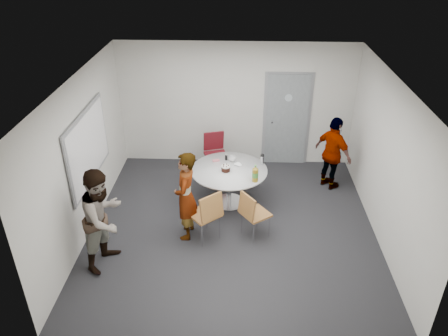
{
  "coord_description": "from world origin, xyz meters",
  "views": [
    {
      "loc": [
        0.11,
        -6.29,
        4.77
      ],
      "look_at": [
        -0.16,
        0.25,
        1.06
      ],
      "focal_mm": 35.0,
      "sensor_mm": 36.0,
      "label": 1
    }
  ],
  "objects_px": {
    "door": "(287,120)",
    "chair_near_right": "(252,211)",
    "person_right": "(333,154)",
    "person_main": "(186,196)",
    "person_left": "(103,218)",
    "whiteboard": "(88,147)",
    "chair_near_left": "(207,212)",
    "chair_far": "(215,150)",
    "table": "(231,174)"
  },
  "relations": [
    {
      "from": "chair_near_right",
      "to": "person_main",
      "type": "bearing_deg",
      "value": -126.76
    },
    {
      "from": "door",
      "to": "table",
      "type": "distance_m",
      "value": 2.11
    },
    {
      "from": "chair_near_right",
      "to": "chair_far",
      "type": "height_order",
      "value": "chair_far"
    },
    {
      "from": "person_main",
      "to": "table",
      "type": "bearing_deg",
      "value": 146.34
    },
    {
      "from": "whiteboard",
      "to": "table",
      "type": "distance_m",
      "value": 2.59
    },
    {
      "from": "chair_near_left",
      "to": "person_left",
      "type": "bearing_deg",
      "value": 160.12
    },
    {
      "from": "table",
      "to": "chair_near_right",
      "type": "bearing_deg",
      "value": -69.3
    },
    {
      "from": "whiteboard",
      "to": "chair_near_left",
      "type": "height_order",
      "value": "whiteboard"
    },
    {
      "from": "table",
      "to": "chair_near_left",
      "type": "relative_size",
      "value": 1.5
    },
    {
      "from": "whiteboard",
      "to": "person_main",
      "type": "xyz_separation_m",
      "value": [
        1.68,
        -0.45,
        -0.66
      ]
    },
    {
      "from": "table",
      "to": "chair_near_right",
      "type": "height_order",
      "value": "table"
    },
    {
      "from": "whiteboard",
      "to": "person_left",
      "type": "distance_m",
      "value": 1.42
    },
    {
      "from": "door",
      "to": "person_main",
      "type": "height_order",
      "value": "door"
    },
    {
      "from": "chair_near_right",
      "to": "chair_far",
      "type": "bearing_deg",
      "value": 163.15
    },
    {
      "from": "chair_near_right",
      "to": "person_left",
      "type": "xyz_separation_m",
      "value": [
        -2.28,
        -0.71,
        0.31
      ]
    },
    {
      "from": "person_main",
      "to": "chair_near_right",
      "type": "bearing_deg",
      "value": 91.17
    },
    {
      "from": "door",
      "to": "person_right",
      "type": "relative_size",
      "value": 1.39
    },
    {
      "from": "door",
      "to": "chair_near_right",
      "type": "distance_m",
      "value": 2.9
    },
    {
      "from": "door",
      "to": "chair_far",
      "type": "bearing_deg",
      "value": -158.56
    },
    {
      "from": "chair_near_left",
      "to": "person_left",
      "type": "distance_m",
      "value": 1.67
    },
    {
      "from": "person_main",
      "to": "person_left",
      "type": "distance_m",
      "value": 1.38
    },
    {
      "from": "chair_far",
      "to": "person_right",
      "type": "xyz_separation_m",
      "value": [
        2.37,
        -0.43,
        0.18
      ]
    },
    {
      "from": "person_main",
      "to": "chair_near_left",
      "type": "bearing_deg",
      "value": 71.15
    },
    {
      "from": "chair_far",
      "to": "person_main",
      "type": "xyz_separation_m",
      "value": [
        -0.35,
        -2.14,
        0.22
      ]
    },
    {
      "from": "whiteboard",
      "to": "table",
      "type": "bearing_deg",
      "value": 12.96
    },
    {
      "from": "door",
      "to": "chair_far",
      "type": "xyz_separation_m",
      "value": [
        -1.52,
        -0.6,
        -0.45
      ]
    },
    {
      "from": "table",
      "to": "person_right",
      "type": "relative_size",
      "value": 0.94
    },
    {
      "from": "person_main",
      "to": "person_right",
      "type": "relative_size",
      "value": 1.04
    },
    {
      "from": "chair_far",
      "to": "person_left",
      "type": "bearing_deg",
      "value": 45.46
    },
    {
      "from": "person_main",
      "to": "door",
      "type": "bearing_deg",
      "value": 147.42
    },
    {
      "from": "chair_near_right",
      "to": "person_right",
      "type": "height_order",
      "value": "person_right"
    },
    {
      "from": "whiteboard",
      "to": "chair_near_right",
      "type": "bearing_deg",
      "value": -9.5
    },
    {
      "from": "chair_near_right",
      "to": "person_right",
      "type": "bearing_deg",
      "value": 100.61
    },
    {
      "from": "chair_near_left",
      "to": "person_main",
      "type": "height_order",
      "value": "person_main"
    },
    {
      "from": "door",
      "to": "person_right",
      "type": "xyz_separation_m",
      "value": [
        0.85,
        -1.03,
        -0.26
      ]
    },
    {
      "from": "door",
      "to": "chair_near_right",
      "type": "bearing_deg",
      "value": -105.69
    },
    {
      "from": "person_main",
      "to": "person_left",
      "type": "height_order",
      "value": "person_left"
    },
    {
      "from": "door",
      "to": "table",
      "type": "relative_size",
      "value": 1.49
    },
    {
      "from": "person_main",
      "to": "person_right",
      "type": "height_order",
      "value": "person_main"
    },
    {
      "from": "chair_near_right",
      "to": "person_main",
      "type": "distance_m",
      "value": 1.13
    },
    {
      "from": "table",
      "to": "person_main",
      "type": "relative_size",
      "value": 0.9
    },
    {
      "from": "person_left",
      "to": "table",
      "type": "bearing_deg",
      "value": -27.45
    },
    {
      "from": "whiteboard",
      "to": "chair_near_left",
      "type": "distance_m",
      "value": 2.3
    },
    {
      "from": "door",
      "to": "chair_far",
      "type": "distance_m",
      "value": 1.7
    },
    {
      "from": "door",
      "to": "chair_near_left",
      "type": "xyz_separation_m",
      "value": [
        -1.51,
        -2.87,
        -0.44
      ]
    },
    {
      "from": "door",
      "to": "chair_far",
      "type": "height_order",
      "value": "door"
    },
    {
      "from": "table",
      "to": "person_main",
      "type": "height_order",
      "value": "person_main"
    },
    {
      "from": "table",
      "to": "door",
      "type": "bearing_deg",
      "value": 56.2
    },
    {
      "from": "door",
      "to": "chair_near_left",
      "type": "distance_m",
      "value": 3.28
    },
    {
      "from": "door",
      "to": "person_right",
      "type": "distance_m",
      "value": 1.36
    }
  ]
}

